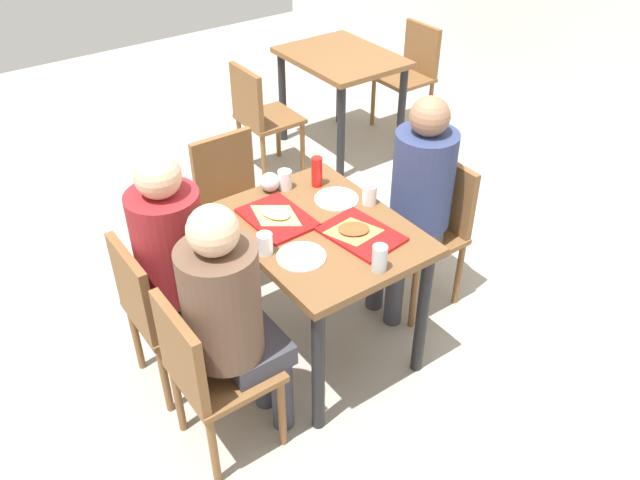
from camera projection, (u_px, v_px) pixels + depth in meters
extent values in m
cube|color=#9E998E|center=(320.00, 346.00, 3.52)|extent=(10.00, 10.00, 0.02)
cube|color=brown|center=(320.00, 230.00, 3.07)|extent=(0.96, 0.74, 0.04)
cylinder|color=black|center=(226.00, 273.00, 3.43)|extent=(0.06, 0.06, 0.74)
cylinder|color=black|center=(318.00, 370.00, 2.87)|extent=(0.06, 0.06, 0.74)
cylinder|color=black|center=(321.00, 233.00, 3.72)|extent=(0.06, 0.06, 0.74)
cylinder|color=black|center=(422.00, 315.00, 3.17)|extent=(0.06, 0.06, 0.74)
cube|color=brown|center=(176.00, 309.00, 3.10)|extent=(0.40, 0.40, 0.03)
cube|color=brown|center=(133.00, 289.00, 2.89)|extent=(0.38, 0.04, 0.40)
cylinder|color=brown|center=(197.00, 311.00, 3.42)|extent=(0.04, 0.04, 0.42)
cylinder|color=brown|center=(229.00, 349.00, 3.20)|extent=(0.04, 0.04, 0.42)
cylinder|color=brown|center=(136.00, 337.00, 3.26)|extent=(0.04, 0.04, 0.42)
cylinder|color=brown|center=(165.00, 379.00, 3.04)|extent=(0.04, 0.04, 0.42)
cube|color=brown|center=(225.00, 371.00, 2.78)|extent=(0.40, 0.40, 0.03)
cube|color=brown|center=(180.00, 353.00, 2.57)|extent=(0.38, 0.04, 0.40)
cylinder|color=brown|center=(243.00, 366.00, 3.11)|extent=(0.04, 0.04, 0.42)
cylinder|color=brown|center=(282.00, 412.00, 2.88)|extent=(0.04, 0.04, 0.42)
cylinder|color=brown|center=(178.00, 398.00, 2.95)|extent=(0.04, 0.04, 0.42)
cylinder|color=brown|center=(214.00, 450.00, 2.72)|extent=(0.04, 0.04, 0.42)
cube|color=brown|center=(419.00, 237.00, 3.57)|extent=(0.40, 0.40, 0.03)
cube|color=brown|center=(448.00, 194.00, 3.53)|extent=(0.38, 0.04, 0.40)
cylinder|color=brown|center=(414.00, 297.00, 3.51)|extent=(0.04, 0.04, 0.42)
cylinder|color=brown|center=(374.00, 265.00, 3.74)|extent=(0.04, 0.04, 0.42)
cylinder|color=brown|center=(459.00, 273.00, 3.67)|extent=(0.04, 0.04, 0.42)
cylinder|color=brown|center=(418.00, 244.00, 3.90)|extent=(0.04, 0.04, 0.42)
cube|color=brown|center=(242.00, 212.00, 3.77)|extent=(0.40, 0.40, 0.03)
cube|color=brown|center=(223.00, 167.00, 3.76)|extent=(0.04, 0.38, 0.40)
cylinder|color=brown|center=(284.00, 248.00, 3.87)|extent=(0.04, 0.04, 0.42)
cylinder|color=brown|center=(233.00, 268.00, 3.71)|extent=(0.04, 0.04, 0.42)
cylinder|color=brown|center=(254.00, 221.00, 4.09)|extent=(0.04, 0.04, 0.42)
cylinder|color=brown|center=(206.00, 240.00, 3.93)|extent=(0.04, 0.04, 0.42)
cylinder|color=#383842|center=(215.00, 313.00, 3.38)|extent=(0.10, 0.10, 0.45)
cylinder|color=#383842|center=(230.00, 331.00, 3.28)|extent=(0.10, 0.10, 0.45)
cube|color=#383842|center=(199.00, 288.00, 3.12)|extent=(0.32, 0.28, 0.10)
cylinder|color=maroon|center=(169.00, 244.00, 2.89)|extent=(0.32, 0.32, 0.52)
sphere|color=#DBAD89|center=(158.00, 176.00, 2.68)|extent=(0.20, 0.20, 0.20)
cylinder|color=#383842|center=(264.00, 370.00, 3.07)|extent=(0.10, 0.10, 0.45)
cylinder|color=#383842|center=(282.00, 391.00, 2.96)|extent=(0.10, 0.10, 0.45)
cube|color=#383842|center=(250.00, 347.00, 2.81)|extent=(0.32, 0.28, 0.10)
cylinder|color=brown|center=(221.00, 303.00, 2.57)|extent=(0.32, 0.32, 0.52)
sphere|color=#DBAD89|center=(213.00, 231.00, 2.37)|extent=(0.20, 0.20, 0.20)
cylinder|color=#383842|center=(395.00, 290.00, 3.54)|extent=(0.10, 0.10, 0.45)
cylinder|color=#383842|center=(376.00, 275.00, 3.64)|extent=(0.10, 0.10, 0.45)
cube|color=#383842|center=(402.00, 235.00, 3.47)|extent=(0.32, 0.28, 0.10)
cylinder|color=navy|center=(423.00, 179.00, 3.34)|extent=(0.32, 0.32, 0.52)
sphere|color=#8C664C|center=(430.00, 116.00, 3.14)|extent=(0.20, 0.20, 0.20)
cube|color=#B21414|center=(277.00, 218.00, 3.10)|extent=(0.37, 0.27, 0.02)
cube|color=#B21414|center=(361.00, 234.00, 2.99)|extent=(0.39, 0.31, 0.02)
cylinder|color=white|center=(336.00, 199.00, 3.24)|extent=(0.22, 0.22, 0.01)
cylinder|color=white|center=(301.00, 257.00, 2.86)|extent=(0.22, 0.22, 0.01)
pyramid|color=#DBAD60|center=(276.00, 214.00, 3.10)|extent=(0.26, 0.22, 0.01)
ellipsoid|color=#D8C67F|center=(276.00, 213.00, 3.09)|extent=(0.18, 0.15, 0.01)
pyramid|color=#C68C47|center=(354.00, 230.00, 2.99)|extent=(0.25, 0.26, 0.01)
ellipsoid|color=#B74723|center=(354.00, 229.00, 2.99)|extent=(0.17, 0.18, 0.01)
cylinder|color=white|center=(369.00, 195.00, 3.19)|extent=(0.07, 0.07, 0.10)
cylinder|color=white|center=(265.00, 244.00, 2.86)|extent=(0.07, 0.07, 0.10)
cylinder|color=white|center=(285.00, 180.00, 3.30)|extent=(0.07, 0.07, 0.10)
cylinder|color=#B7BCC6|center=(380.00, 258.00, 2.76)|extent=(0.07, 0.07, 0.12)
cylinder|color=red|center=(317.00, 172.00, 3.31)|extent=(0.06, 0.06, 0.16)
sphere|color=silver|center=(270.00, 182.00, 3.29)|extent=(0.10, 0.10, 0.10)
cube|color=brown|center=(341.00, 57.00, 4.89)|extent=(0.90, 0.70, 0.04)
cylinder|color=black|center=(282.00, 98.00, 5.24)|extent=(0.06, 0.06, 0.74)
cylinder|color=black|center=(341.00, 134.00, 4.72)|extent=(0.06, 0.06, 0.74)
cylinder|color=black|center=(340.00, 81.00, 5.51)|extent=(0.06, 0.06, 0.74)
cylinder|color=black|center=(401.00, 113.00, 5.00)|extent=(0.06, 0.06, 0.74)
cube|color=brown|center=(270.00, 119.00, 4.77)|extent=(0.40, 0.40, 0.03)
cube|color=brown|center=(247.00, 97.00, 4.56)|extent=(0.38, 0.04, 0.40)
cylinder|color=brown|center=(278.00, 132.00, 5.09)|extent=(0.04, 0.04, 0.42)
cylinder|color=brown|center=(303.00, 149.00, 4.87)|extent=(0.04, 0.04, 0.42)
cylinder|color=brown|center=(240.00, 144.00, 4.93)|extent=(0.04, 0.04, 0.42)
cylinder|color=brown|center=(264.00, 162.00, 4.71)|extent=(0.04, 0.04, 0.42)
cube|color=brown|center=(403.00, 78.00, 5.38)|extent=(0.40, 0.40, 0.03)
cube|color=brown|center=(422.00, 49.00, 5.34)|extent=(0.38, 0.04, 0.40)
cylinder|color=brown|center=(399.00, 116.00, 5.32)|extent=(0.04, 0.04, 0.42)
cylinder|color=brown|center=(373.00, 102.00, 5.55)|extent=(0.04, 0.04, 0.42)
cylinder|color=brown|center=(430.00, 106.00, 5.48)|extent=(0.04, 0.04, 0.42)
cylinder|color=brown|center=(403.00, 93.00, 5.71)|extent=(0.04, 0.04, 0.42)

